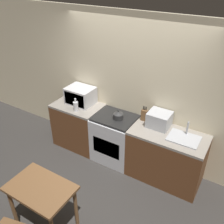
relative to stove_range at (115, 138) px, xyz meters
The scene contains 12 objects.
ground_plane 0.86m from the stove_range, 78.48° to the right, with size 16.00×16.00×0.00m, color #33302D.
wall_back 0.93m from the stove_range, 66.72° to the left, with size 10.00×0.06×2.60m.
counter_left_run 0.82m from the stove_range, behind, with size 0.91×0.62×0.90m.
counter_right_run 0.97m from the stove_range, ahead, with size 1.21×0.62×0.90m.
stove_range is the anchor object (origin of this frame).
kettle 0.53m from the stove_range, 14.55° to the right, with size 0.18×0.18×0.17m.
microwave 1.02m from the stove_range, behind, with size 0.50×0.39×0.32m.
bottle 0.91m from the stove_range, 166.04° to the right, with size 0.09×0.09×0.24m.
knife_block 0.74m from the stove_range, 19.38° to the left, with size 0.10×0.06×0.27m.
toaster_oven 0.95m from the stove_range, ahead, with size 0.35×0.32×0.25m.
sink_basin 1.29m from the stove_range, ahead, with size 0.47×0.35×0.24m.
dining_table 1.74m from the stove_range, 92.51° to the right, with size 0.84×0.56×0.76m.
Camera 1 is at (1.70, -2.42, 3.19)m, focal length 40.00 mm.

